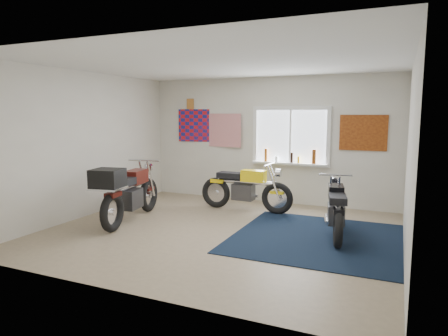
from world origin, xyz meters
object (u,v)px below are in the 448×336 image
at_px(navy_rug, 316,238).
at_px(black_chrome_bike, 336,210).
at_px(yellow_triumph, 245,189).
at_px(maroon_tourer, 127,192).

height_order(navy_rug, black_chrome_bike, black_chrome_bike).
relative_size(yellow_triumph, maroon_tourer, 0.93).
distance_m(navy_rug, yellow_triumph, 2.11).
xyz_separation_m(navy_rug, maroon_tourer, (-3.23, -0.45, 0.55)).
bearing_deg(navy_rug, maroon_tourer, -172.03).
xyz_separation_m(black_chrome_bike, maroon_tourer, (-3.47, -0.74, 0.15)).
distance_m(navy_rug, black_chrome_bike, 0.55).
bearing_deg(navy_rug, black_chrome_bike, 49.77).
height_order(navy_rug, yellow_triumph, yellow_triumph).
relative_size(yellow_triumph, black_chrome_bike, 1.09).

